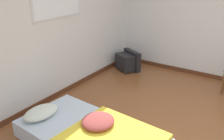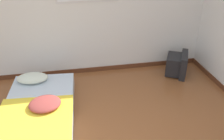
{
  "view_description": "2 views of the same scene",
  "coord_description": "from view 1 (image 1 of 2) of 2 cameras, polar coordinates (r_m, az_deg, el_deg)",
  "views": [
    {
      "loc": [
        -2.75,
        -0.57,
        2.17
      ],
      "look_at": [
        0.69,
        1.71,
        0.5
      ],
      "focal_mm": 40.0,
      "sensor_mm": 36.0,
      "label": 1
    },
    {
      "loc": [
        -0.14,
        -1.91,
        2.46
      ],
      "look_at": [
        0.55,
        1.68,
        0.46
      ],
      "focal_mm": 40.0,
      "sensor_mm": 36.0,
      "label": 2
    }
  ],
  "objects": [
    {
      "name": "wall_back",
      "position": [
        4.26,
        -14.95,
        9.39
      ],
      "size": [
        7.46,
        0.08,
        2.6
      ],
      "color": "silver",
      "rests_on": "ground_plane"
    },
    {
      "name": "mattress_bed",
      "position": [
        3.39,
        -5.17,
        -14.74
      ],
      "size": [
        1.17,
        2.01,
        0.38
      ],
      "color": "silver",
      "rests_on": "ground_plane"
    },
    {
      "name": "crt_tv",
      "position": [
        5.75,
        3.65,
        2.03
      ],
      "size": [
        0.57,
        0.62,
        0.44
      ],
      "color": "black",
      "rests_on": "ground_plane"
    }
  ]
}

